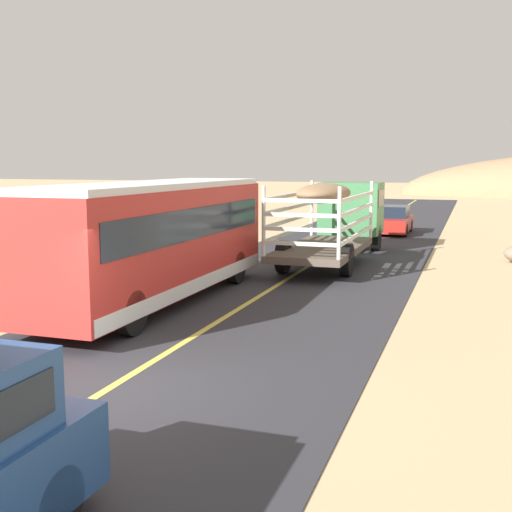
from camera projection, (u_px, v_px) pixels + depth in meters
name	position (u px, v px, depth m)	size (l,w,h in m)	color
ground_plane	(116.00, 385.00, 10.88)	(240.00, 240.00, 0.00)	tan
road_surface	(116.00, 385.00, 10.88)	(8.00, 120.00, 0.02)	#2D2D33
road_centre_line	(116.00, 384.00, 10.88)	(0.16, 117.60, 0.00)	#D8CC4C
livestock_truck	(341.00, 212.00, 25.63)	(2.53, 9.70, 3.02)	#3F7F4C
bus	(154.00, 238.00, 17.10)	(2.54, 10.00, 3.21)	red
car_far	(393.00, 221.00, 34.34)	(1.80, 4.40, 1.46)	#B2261E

